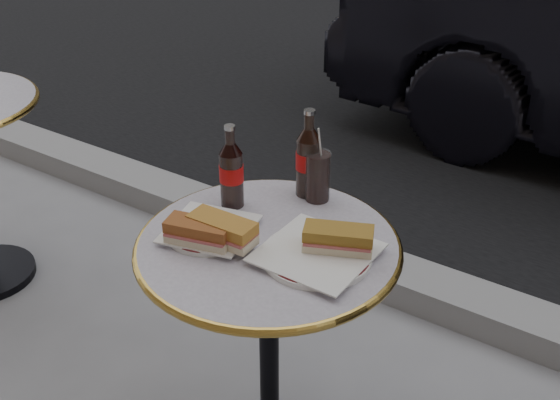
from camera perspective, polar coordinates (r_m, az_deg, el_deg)
The scene contains 10 objects.
curb at distance 2.67m, azimuth 10.23°, elevation -6.67°, with size 40.00×0.20×0.12m, color gray.
bistro_table at distance 1.85m, azimuth -0.88°, elevation -12.90°, with size 0.62×0.62×0.73m, color #BAB2C4, non-canonical shape.
plate_left at distance 1.66m, azimuth -5.74°, elevation -2.54°, with size 0.20×0.20×0.01m, color white.
plate_right at distance 1.57m, azimuth 3.01°, elevation -4.52°, with size 0.25×0.25×0.01m, color white.
sandwich_left_a at distance 1.59m, azimuth -6.60°, elevation -2.72°, with size 0.15×0.07×0.05m, color brown.
sandwich_left_b at distance 1.59m, azimuth -4.71°, elevation -2.52°, with size 0.16×0.07×0.05m, color #B4782D.
sandwich_right at distance 1.56m, azimuth 4.75°, elevation -3.26°, with size 0.15×0.07×0.05m, color olive.
cola_bottle_left at distance 1.72m, azimuth -3.99°, elevation 2.76°, with size 0.06×0.06×0.22m, color black, non-canonical shape.
cola_bottle_right at distance 1.76m, azimuth 2.34°, elevation 3.84°, with size 0.07×0.07×0.23m, color black, non-canonical shape.
cola_glass at distance 1.76m, azimuth 3.09°, elevation 1.95°, with size 0.07×0.07×0.13m, color black.
Camera 1 is at (0.77, -1.11, 1.63)m, focal length 45.00 mm.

